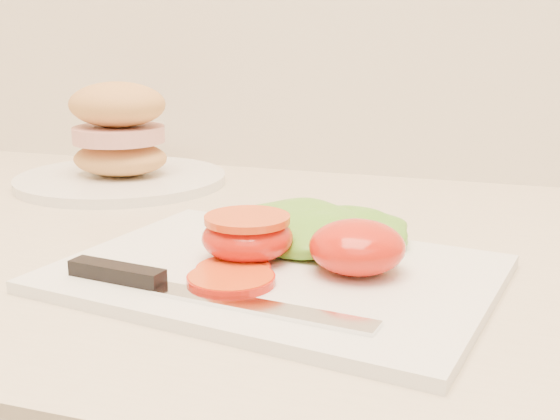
% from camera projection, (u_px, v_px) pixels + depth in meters
% --- Properties ---
extents(cutting_board, '(0.37, 0.29, 0.01)m').
position_uv_depth(cutting_board, '(276.00, 274.00, 0.56)').
color(cutting_board, white).
rests_on(cutting_board, counter).
extents(tomato_half_dome, '(0.08, 0.08, 0.04)m').
position_uv_depth(tomato_half_dome, '(357.00, 247.00, 0.54)').
color(tomato_half_dome, red).
rests_on(tomato_half_dome, cutting_board).
extents(tomato_half_cut, '(0.08, 0.08, 0.04)m').
position_uv_depth(tomato_half_cut, '(247.00, 235.00, 0.57)').
color(tomato_half_cut, red).
rests_on(tomato_half_cut, cutting_board).
extents(tomato_slice_0, '(0.06, 0.06, 0.01)m').
position_uv_depth(tomato_slice_0, '(231.00, 279.00, 0.52)').
color(tomato_slice_0, '#D3561A').
rests_on(tomato_slice_0, cutting_board).
extents(tomato_slice_1, '(0.06, 0.06, 0.01)m').
position_uv_depth(tomato_slice_1, '(234.00, 269.00, 0.54)').
color(tomato_slice_1, '#D3561A').
rests_on(tomato_slice_1, cutting_board).
extents(lettuce_leaf_0, '(0.18, 0.17, 0.03)m').
position_uv_depth(lettuce_leaf_0, '(298.00, 227.00, 0.62)').
color(lettuce_leaf_0, '#6FB42F').
rests_on(lettuce_leaf_0, cutting_board).
extents(lettuce_leaf_1, '(0.15, 0.14, 0.03)m').
position_uv_depth(lettuce_leaf_1, '(344.00, 232.00, 0.61)').
color(lettuce_leaf_1, '#6FB42F').
rests_on(lettuce_leaf_1, cutting_board).
extents(knife, '(0.25, 0.05, 0.01)m').
position_uv_depth(knife, '(170.00, 285.00, 0.51)').
color(knife, silver).
rests_on(knife, cutting_board).
extents(sandwich_plate, '(0.27, 0.27, 0.13)m').
position_uv_depth(sandwich_plate, '(120.00, 147.00, 0.89)').
color(sandwich_plate, white).
rests_on(sandwich_plate, counter).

